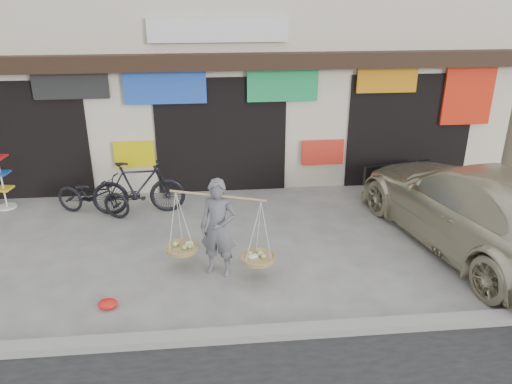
{
  "coord_description": "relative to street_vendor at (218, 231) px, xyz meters",
  "views": [
    {
      "loc": [
        -0.31,
        -7.67,
        4.61
      ],
      "look_at": [
        0.55,
        0.9,
        1.0
      ],
      "focal_mm": 35.0,
      "sensor_mm": 36.0,
      "label": 1
    }
  ],
  "objects": [
    {
      "name": "display_rack",
      "position": [
        -4.63,
        3.19,
        -0.21
      ],
      "size": [
        0.4,
        0.4,
        1.46
      ],
      "rotation": [
        0.0,
        0.0,
        -0.16
      ],
      "color": "silver",
      "rests_on": "ground"
    },
    {
      "name": "bike_1",
      "position": [
        -1.63,
        2.6,
        -0.2
      ],
      "size": [
        1.99,
        0.65,
        1.18
      ],
      "primitive_type": "imported",
      "rotation": [
        0.0,
        0.0,
        1.62
      ],
      "color": "black",
      "rests_on": "ground"
    },
    {
      "name": "red_bag",
      "position": [
        -1.75,
        -0.84,
        -0.72
      ],
      "size": [
        0.31,
        0.25,
        0.14
      ],
      "primitive_type": "ellipsoid",
      "color": "red",
      "rests_on": "ground"
    },
    {
      "name": "bike_0",
      "position": [
        -2.6,
        2.61,
        -0.34
      ],
      "size": [
        1.84,
        1.22,
        0.91
      ],
      "primitive_type": "imported",
      "rotation": [
        0.0,
        0.0,
        1.18
      ],
      "color": "black",
      "rests_on": "ground"
    },
    {
      "name": "kerb",
      "position": [
        0.19,
        -1.76,
        -0.73
      ],
      "size": [
        70.0,
        0.25,
        0.12
      ],
      "primitive_type": "cube",
      "color": "gray",
      "rests_on": "ground"
    },
    {
      "name": "suv",
      "position": [
        4.76,
        0.49,
        0.01
      ],
      "size": [
        3.31,
        5.87,
        1.61
      ],
      "rotation": [
        0.0,
        0.0,
        3.34
      ],
      "color": "beige",
      "rests_on": "ground"
    },
    {
      "name": "street_vendor",
      "position": [
        0.0,
        0.0,
        0.0
      ],
      "size": [
        1.83,
        1.03,
        1.71
      ],
      "rotation": [
        0.0,
        0.0,
        -0.36
      ],
      "color": "slate",
      "rests_on": "ground"
    },
    {
      "name": "ground",
      "position": [
        0.19,
        0.24,
        -0.79
      ],
      "size": [
        70.0,
        70.0,
        0.0
      ],
      "primitive_type": "plane",
      "color": "gray",
      "rests_on": "ground"
    },
    {
      "name": "shophouse_block",
      "position": [
        0.19,
        6.65,
        2.65
      ],
      "size": [
        14.0,
        6.32,
        7.0
      ],
      "color": "beige",
      "rests_on": "ground"
    }
  ]
}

